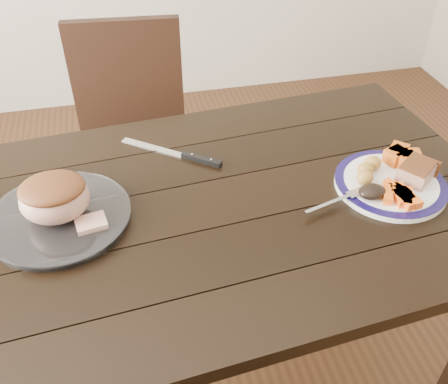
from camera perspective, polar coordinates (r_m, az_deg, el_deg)
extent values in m
plane|color=#472B16|center=(1.83, -2.74, -19.72)|extent=(4.00, 4.00, 0.00)
cube|color=black|center=(1.27, -3.74, -2.41)|extent=(1.67, 1.03, 0.04)
cube|color=black|center=(2.00, 14.12, 0.56)|extent=(0.07, 0.07, 0.71)
cube|color=black|center=(1.94, -10.17, 3.37)|extent=(0.46, 0.46, 0.04)
cube|color=black|center=(1.99, -11.00, 12.59)|extent=(0.42, 0.08, 0.46)
cube|color=black|center=(2.22, -4.87, 1.57)|extent=(0.04, 0.04, 0.43)
cube|color=black|center=(1.95, -4.11, -4.85)|extent=(0.04, 0.04, 0.43)
cube|color=black|center=(2.24, -14.07, 0.75)|extent=(0.04, 0.04, 0.43)
cube|color=black|center=(1.97, -14.63, -5.71)|extent=(0.04, 0.04, 0.43)
cylinder|color=white|center=(1.38, 18.45, 0.84)|extent=(0.29, 0.29, 0.02)
torus|color=#120C3D|center=(1.37, 18.52, 1.11)|extent=(0.29, 0.29, 0.02)
cylinder|color=white|center=(1.27, -18.21, -2.89)|extent=(0.33, 0.33, 0.02)
cube|color=tan|center=(1.39, 21.13, 2.13)|extent=(0.12, 0.11, 0.04)
ellipsoid|color=gold|center=(1.36, 15.84, 2.49)|extent=(0.04, 0.04, 0.04)
ellipsoid|color=gold|center=(1.33, 15.81, 1.59)|extent=(0.04, 0.04, 0.04)
ellipsoid|color=gold|center=(1.39, 16.65, 3.19)|extent=(0.05, 0.04, 0.04)
cube|color=orange|center=(1.30, 19.72, -0.83)|extent=(0.04, 0.07, 0.02)
cube|color=orange|center=(1.31, 20.18, -0.60)|extent=(0.05, 0.07, 0.02)
cube|color=orange|center=(1.31, 18.18, -0.21)|extent=(0.05, 0.07, 0.02)
cube|color=orange|center=(1.31, 19.32, -0.51)|extent=(0.03, 0.07, 0.02)
cube|color=orange|center=(1.31, 20.54, -0.63)|extent=(0.03, 0.07, 0.02)
cube|color=orange|center=(1.32, 19.90, -0.09)|extent=(0.03, 0.07, 0.02)
cube|color=orange|center=(1.33, 19.08, 0.41)|extent=(0.05, 0.07, 0.02)
cube|color=orange|center=(1.42, 20.23, 3.28)|extent=(0.06, 0.06, 0.04)
cube|color=orange|center=(1.45, 19.26, 4.27)|extent=(0.07, 0.07, 0.04)
cube|color=orange|center=(1.44, 20.42, 3.68)|extent=(0.06, 0.06, 0.04)
cube|color=orange|center=(1.43, 19.02, 3.90)|extent=(0.07, 0.06, 0.04)
ellipsoid|color=black|center=(1.29, 16.58, 0.05)|extent=(0.07, 0.05, 0.03)
cube|color=silver|center=(1.26, 11.86, -1.37)|extent=(0.14, 0.05, 0.00)
cube|color=silver|center=(1.30, 14.78, -0.14)|extent=(0.05, 0.04, 0.00)
ellipsoid|color=tan|center=(1.23, -18.78, -0.77)|extent=(0.16, 0.14, 0.11)
cube|color=tan|center=(1.21, -14.93, -3.51)|extent=(0.08, 0.07, 0.02)
cube|color=silver|center=(1.47, -8.17, 5.07)|extent=(0.17, 0.14, 0.00)
cube|color=black|center=(1.40, -2.60, 3.77)|extent=(0.11, 0.09, 0.01)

